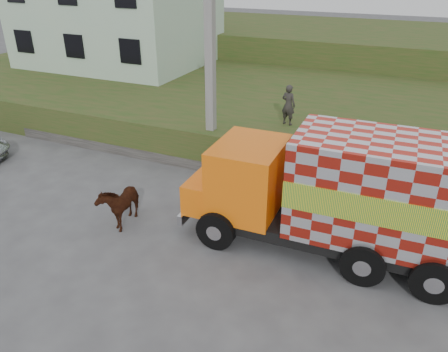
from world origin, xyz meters
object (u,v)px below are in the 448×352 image
at_px(utility_pole, 210,59).
at_px(cargo_truck, 342,194).
at_px(pedestrian, 288,105).
at_px(cow, 120,202).

distance_m(utility_pole, cargo_truck, 6.89).
height_order(cargo_truck, pedestrian, cargo_truck).
bearing_deg(cargo_truck, utility_pole, 145.80).
xyz_separation_m(cargo_truck, pedestrian, (-3.02, 5.21, 0.52)).
relative_size(utility_pole, cargo_truck, 1.05).
xyz_separation_m(cargo_truck, cow, (-6.21, -1.23, -1.06)).
distance_m(cargo_truck, cow, 6.42).
distance_m(utility_pole, pedestrian, 3.47).
bearing_deg(utility_pole, cargo_truck, -32.86).
relative_size(utility_pole, cow, 4.94).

